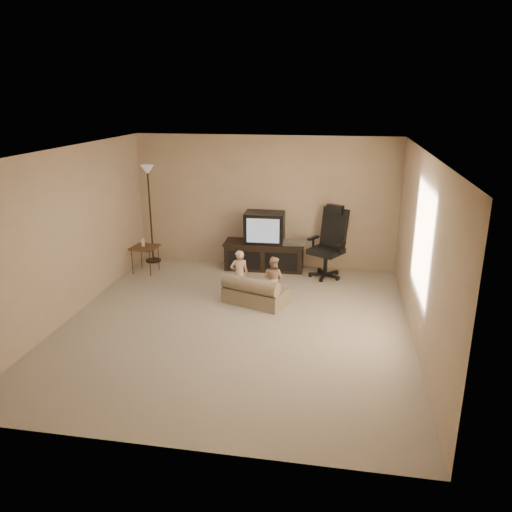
{
  "coord_description": "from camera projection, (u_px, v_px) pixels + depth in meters",
  "views": [
    {
      "loc": [
        1.44,
        -6.5,
        3.21
      ],
      "look_at": [
        0.2,
        0.6,
        0.87
      ],
      "focal_mm": 35.0,
      "sensor_mm": 36.0,
      "label": 1
    }
  ],
  "objects": [
    {
      "name": "floor",
      "position": [
        236.0,
        324.0,
        7.32
      ],
      "size": [
        5.5,
        5.5,
        0.0
      ],
      "primitive_type": "plane",
      "color": "#B3A48E",
      "rests_on": "ground"
    },
    {
      "name": "room_shell",
      "position": [
        234.0,
        223.0,
        6.85
      ],
      "size": [
        5.5,
        5.5,
        5.5
      ],
      "color": "white",
      "rests_on": "floor"
    },
    {
      "name": "tv_stand",
      "position": [
        265.0,
        246.0,
        9.5
      ],
      "size": [
        1.56,
        0.62,
        1.11
      ],
      "rotation": [
        0.0,
        0.0,
        0.03
      ],
      "color": "black",
      "rests_on": "floor"
    },
    {
      "name": "office_chair",
      "position": [
        328.0,
        252.0,
        9.09
      ],
      "size": [
        0.83,
        0.84,
        1.32
      ],
      "rotation": [
        0.0,
        0.0,
        -0.52
      ],
      "color": "black",
      "rests_on": "floor"
    },
    {
      "name": "side_table",
      "position": [
        145.0,
        247.0,
        9.31
      ],
      "size": [
        0.49,
        0.49,
        0.68
      ],
      "rotation": [
        0.0,
        0.0,
        -0.09
      ],
      "color": "brown",
      "rests_on": "floor"
    },
    {
      "name": "floor_lamp",
      "position": [
        149.0,
        192.0,
        9.63
      ],
      "size": [
        0.3,
        0.3,
        1.92
      ],
      "color": "#302115",
      "rests_on": "floor"
    },
    {
      "name": "child_sofa",
      "position": [
        254.0,
        292.0,
        7.96
      ],
      "size": [
        1.1,
        0.84,
        0.48
      ],
      "rotation": [
        0.0,
        0.0,
        -0.34
      ],
      "color": "gray",
      "rests_on": "floor"
    },
    {
      "name": "toddler_left",
      "position": [
        239.0,
        274.0,
        8.14
      ],
      "size": [
        0.35,
        0.29,
        0.82
      ],
      "primitive_type": "imported",
      "rotation": [
        0.0,
        0.0,
        3.42
      ],
      "color": "#D9A888",
      "rests_on": "floor"
    },
    {
      "name": "toddler_right",
      "position": [
        273.0,
        278.0,
        8.06
      ],
      "size": [
        0.41,
        0.32,
        0.74
      ],
      "primitive_type": "imported",
      "rotation": [
        0.0,
        0.0,
        2.74
      ],
      "color": "#D9A888",
      "rests_on": "floor"
    }
  ]
}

